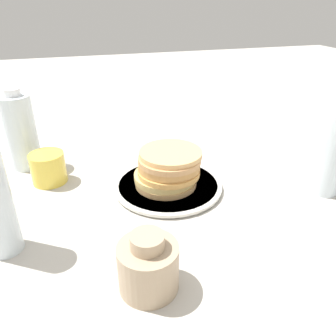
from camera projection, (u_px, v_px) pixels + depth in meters
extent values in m
plane|color=#BCB7AD|center=(182.00, 191.00, 0.78)|extent=(4.00, 4.00, 0.00)
cylinder|color=silver|center=(168.00, 186.00, 0.78)|extent=(0.24, 0.24, 0.01)
cylinder|color=silver|center=(168.00, 185.00, 0.78)|extent=(0.26, 0.26, 0.01)
cylinder|color=tan|center=(166.00, 182.00, 0.78)|extent=(0.14, 0.14, 0.01)
cylinder|color=#D8BA6F|center=(165.00, 176.00, 0.77)|extent=(0.14, 0.14, 0.02)
cylinder|color=tan|center=(169.00, 172.00, 0.76)|extent=(0.14, 0.14, 0.01)
cylinder|color=tan|center=(169.00, 165.00, 0.76)|extent=(0.14, 0.14, 0.02)
cylinder|color=tan|center=(170.00, 159.00, 0.75)|extent=(0.14, 0.14, 0.01)
cylinder|color=#E1AF70|center=(171.00, 153.00, 0.75)|extent=(0.14, 0.14, 0.01)
cylinder|color=yellow|center=(48.00, 168.00, 0.80)|extent=(0.08, 0.08, 0.08)
cylinder|color=tan|center=(148.00, 267.00, 0.50)|extent=(0.10, 0.10, 0.08)
cylinder|color=tan|center=(147.00, 241.00, 0.48)|extent=(0.05, 0.05, 0.02)
cylinder|color=silver|center=(21.00, 133.00, 0.84)|extent=(0.08, 0.08, 0.19)
cylinder|color=white|center=(12.00, 92.00, 0.79)|extent=(0.04, 0.04, 0.02)
cylinder|color=silver|center=(334.00, 147.00, 0.72)|extent=(0.06, 0.06, 0.23)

